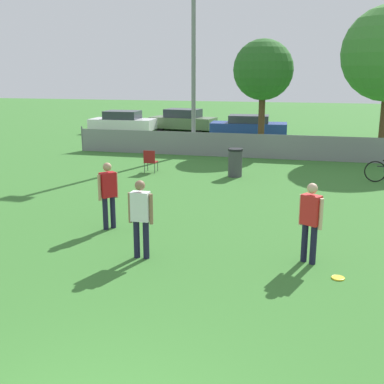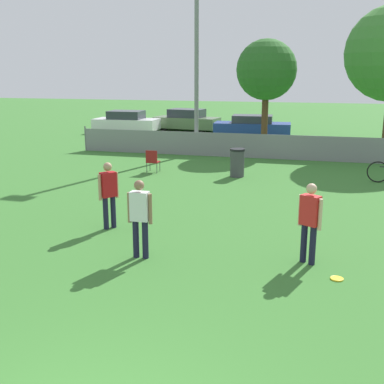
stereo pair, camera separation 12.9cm
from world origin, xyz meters
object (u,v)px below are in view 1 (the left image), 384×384
Objects in this scene: parked_car_white at (123,122)px; player_thrower_red at (108,191)px; parked_car_blue at (249,126)px; folding_chair_sideline at (150,160)px; frisbee_disc at (338,278)px; tree_near_pole at (263,70)px; player_receiver_white at (141,214)px; trash_bin at (235,162)px; light_pole at (194,39)px; player_defender_red at (310,218)px; parked_car_olive at (183,120)px.

player_thrower_red is at bearing -70.22° from parked_car_white.
player_thrower_red is at bearing -96.53° from parked_car_blue.
parked_car_white is at bearing -65.09° from folding_chair_sideline.
folding_chair_sideline is (-6.70, 8.53, 0.48)m from frisbee_disc.
player_receiver_white is at bearing -93.03° from tree_near_pole.
light_pole is at bearing 120.52° from trash_bin.
tree_near_pole is (3.01, 1.94, -1.40)m from light_pole.
trash_bin is 14.63m from parked_car_white.
frisbee_disc is (6.18, -13.37, -5.27)m from light_pole.
player_defender_red is 9.97m from folding_chair_sideline.
tree_near_pole is 14.08m from player_thrower_red.
player_defender_red is 23.06m from parked_car_olive.
frisbee_disc is at bearing 126.17° from folding_chair_sideline.
player_defender_red is 0.36× the size of parked_car_blue.
parked_car_blue is at bearing -11.57° from parked_car_olive.
light_pole reaches higher than folding_chair_sideline.
player_defender_red is 0.38× the size of parked_car_olive.
parked_car_blue is (-0.50, 20.40, -0.34)m from player_receiver_white.
folding_chair_sideline is at bearing -104.14° from parked_car_blue.
folding_chair_sideline is (-1.27, 6.80, -0.48)m from player_thrower_red.
frisbee_disc is 0.05× the size of parked_car_blue.
folding_chair_sideline is (-6.13, 7.85, -0.48)m from player_defender_red.
parked_car_white is at bearing 153.18° from tree_near_pole.
trash_bin reaches higher than folding_chair_sideline.
frisbee_disc is at bearing -68.55° from trash_bin.
player_defender_red is at bearing -63.73° from player_thrower_red.
trash_bin is (-0.22, -6.68, -3.36)m from tree_near_pole.
parked_car_blue is at bearing 102.35° from frisbee_disc.
frisbee_disc is at bearing -65.18° from light_pole.
player_thrower_red is 18.78m from parked_car_blue.
parked_car_white is at bearing -141.26° from parked_car_olive.
player_defender_red is at bearing 130.23° from frisbee_disc.
player_receiver_white is at bearing -69.07° from parked_car_olive.
light_pole is 8.59× the size of trash_bin.
player_defender_red is 1.30m from frisbee_disc.
player_receiver_white is at bearing -92.22° from parked_car_blue.
light_pole reaches higher than parked_car_blue.
trash_bin is 0.25× the size of parked_car_white.
player_receiver_white is (2.20, -13.29, -4.32)m from light_pole.
player_receiver_white is 21.72m from parked_car_white.
light_pole reaches higher than player_thrower_red.
player_receiver_white reaches higher than folding_chair_sideline.
parked_car_olive is at bearing 48.63° from player_thrower_red.
trash_bin is at bearing 85.47° from player_receiver_white.
player_defender_red is at bearing 125.99° from folding_chair_sideline.
frisbee_disc is 0.06× the size of parked_car_olive.
tree_near_pole is 3.20× the size of player_receiver_white.
light_pole is 3.84m from tree_near_pole.
parked_car_olive is (-5.70, 13.48, 0.15)m from trash_bin.
tree_near_pole reaches higher than player_defender_red.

